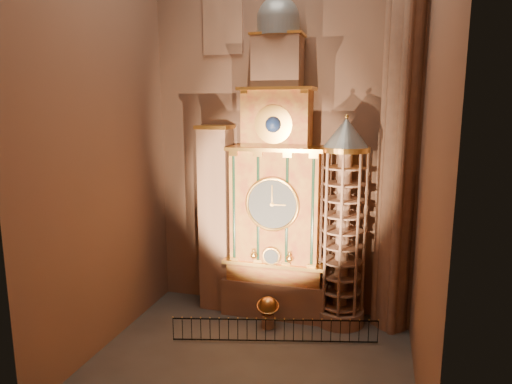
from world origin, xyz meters
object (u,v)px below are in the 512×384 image
(portrait_tower, at_px, (216,218))
(iron_railing, at_px, (275,331))
(stair_turret, at_px, (343,225))
(astronomical_clock, at_px, (277,194))
(celestial_globe, at_px, (268,309))

(portrait_tower, relative_size, iron_railing, 1.07)
(stair_turret, distance_m, iron_railing, 6.18)
(astronomical_clock, relative_size, iron_railing, 1.75)
(iron_railing, bearing_deg, portrait_tower, 141.62)
(iron_railing, bearing_deg, celestial_globe, 116.39)
(portrait_tower, height_order, celestial_globe, portrait_tower)
(astronomical_clock, distance_m, portrait_tower, 3.73)
(portrait_tower, xyz_separation_m, iron_railing, (4.10, -3.25, -4.53))
(celestial_globe, bearing_deg, stair_turret, 24.17)
(portrait_tower, height_order, iron_railing, portrait_tower)
(astronomical_clock, xyz_separation_m, celestial_globe, (0.00, -1.83, -5.68))
(astronomical_clock, bearing_deg, stair_turret, -4.30)
(portrait_tower, bearing_deg, celestial_globe, -28.51)
(stair_turret, relative_size, celestial_globe, 6.50)
(astronomical_clock, distance_m, celestial_globe, 5.97)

